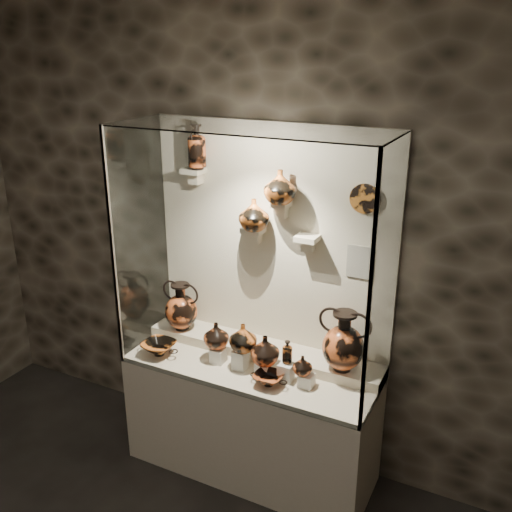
{
  "coord_description": "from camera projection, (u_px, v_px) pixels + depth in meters",
  "views": [
    {
      "loc": [
        1.52,
        -0.76,
        2.85
      ],
      "look_at": [
        0.0,
        2.25,
        1.59
      ],
      "focal_mm": 40.0,
      "sensor_mm": 36.0,
      "label": 1
    }
  ],
  "objects": [
    {
      "name": "jug_c",
      "position": [
        265.0,
        350.0,
        3.63
      ],
      "size": [
        0.22,
        0.22,
        0.2
      ],
      "primitive_type": "imported",
      "rotation": [
        0.0,
        0.0,
        0.17
      ],
      "color": "#CA5726",
      "rests_on": "pedestal_c"
    },
    {
      "name": "plinth",
      "position": [
        251.0,
        420.0,
        3.95
      ],
      "size": [
        1.7,
        0.6,
        0.8
      ],
      "primitive_type": "cube",
      "color": "beige",
      "rests_on": "floor"
    },
    {
      "name": "wall_back",
      "position": [
        272.0,
        243.0,
        3.8
      ],
      "size": [
        5.0,
        0.02,
        3.2
      ],
      "primitive_type": "cube",
      "color": "black",
      "rests_on": "ground"
    },
    {
      "name": "kylix_left",
      "position": [
        159.0,
        347.0,
        3.92
      ],
      "size": [
        0.33,
        0.29,
        0.12
      ],
      "primitive_type": null,
      "rotation": [
        0.0,
        0.0,
        0.18
      ],
      "color": "#BF5D21",
      "rests_on": "front_tier"
    },
    {
      "name": "pedestal_e",
      "position": [
        307.0,
        380.0,
        3.57
      ],
      "size": [
        0.09,
        0.09,
        0.08
      ],
      "primitive_type": "cube",
      "color": "silver",
      "rests_on": "front_tier"
    },
    {
      "name": "bracket_cb",
      "position": [
        282.0,
        204.0,
        3.59
      ],
      "size": [
        0.1,
        0.12,
        0.04
      ],
      "primitive_type": "cube",
      "color": "beige",
      "rests_on": "back_panel"
    },
    {
      "name": "front_tier",
      "position": [
        251.0,
        368.0,
        3.81
      ],
      "size": [
        1.68,
        0.58,
        0.03
      ],
      "primitive_type": "cube",
      "color": "beige",
      "rests_on": "plinth"
    },
    {
      "name": "frame_post_right",
      "position": [
        369.0,
        301.0,
        2.94
      ],
      "size": [
        0.02,
        0.02,
        1.6
      ],
      "primitive_type": "cube",
      "color": "gray",
      "rests_on": "plinth"
    },
    {
      "name": "pedestal_a",
      "position": [
        218.0,
        355.0,
        3.84
      ],
      "size": [
        0.09,
        0.09,
        0.1
      ],
      "primitive_type": "cube",
      "color": "silver",
      "rests_on": "front_tier"
    },
    {
      "name": "back_panel",
      "position": [
        272.0,
        243.0,
        3.8
      ],
      "size": [
        1.7,
        0.03,
        1.6
      ],
      "primitive_type": "cube",
      "color": "beige",
      "rests_on": "plinth"
    },
    {
      "name": "bracket_cc",
      "position": [
        307.0,
        238.0,
        3.58
      ],
      "size": [
        0.14,
        0.12,
        0.04
      ],
      "primitive_type": "cube",
      "color": "beige",
      "rests_on": "back_panel"
    },
    {
      "name": "frame_post_left",
      "position": [
        113.0,
        251.0,
        3.64
      ],
      "size": [
        0.02,
        0.02,
        1.6
      ],
      "primitive_type": "cube",
      "color": "gray",
      "rests_on": "plinth"
    },
    {
      "name": "bracket_ca",
      "position": [
        253.0,
        230.0,
        3.74
      ],
      "size": [
        0.14,
        0.12,
        0.04
      ],
      "primitive_type": "cube",
      "color": "beige",
      "rests_on": "back_panel"
    },
    {
      "name": "glass_top",
      "position": [
        250.0,
        128.0,
        3.26
      ],
      "size": [
        1.7,
        0.6,
        0.01
      ],
      "primitive_type": "cube",
      "color": "white",
      "rests_on": "back_panel"
    },
    {
      "name": "pedestal_c",
      "position": [
        264.0,
        368.0,
        3.69
      ],
      "size": [
        0.09,
        0.09,
        0.09
      ],
      "primitive_type": "cube",
      "color": "silver",
      "rests_on": "front_tier"
    },
    {
      "name": "lekythos_small",
      "position": [
        288.0,
        350.0,
        3.58
      ],
      "size": [
        0.08,
        0.08,
        0.17
      ],
      "primitive_type": null,
      "rotation": [
        0.0,
        0.0,
        0.07
      ],
      "color": "#BF5D21",
      "rests_on": "pedestal_d"
    },
    {
      "name": "kylix_right",
      "position": [
        269.0,
        378.0,
        3.57
      ],
      "size": [
        0.26,
        0.23,
        0.1
      ],
      "primitive_type": null,
      "rotation": [
        0.0,
        0.0,
        0.11
      ],
      "color": "#CA5726",
      "rests_on": "front_tier"
    },
    {
      "name": "lekythos_tall",
      "position": [
        197.0,
        145.0,
        3.71
      ],
      "size": [
        0.17,
        0.17,
        0.33
      ],
      "primitive_type": null,
      "rotation": [
        0.0,
        0.0,
        0.34
      ],
      "color": "#CA5726",
      "rests_on": "bracket_ul"
    },
    {
      "name": "ovoid_vase_b",
      "position": [
        280.0,
        187.0,
        3.5
      ],
      "size": [
        0.22,
        0.22,
        0.21
      ],
      "primitive_type": "imported",
      "rotation": [
        0.0,
        0.0,
        0.08
      ],
      "color": "#BF5D21",
      "rests_on": "bracket_cb"
    },
    {
      "name": "glass_right",
      "position": [
        385.0,
        282.0,
        3.18
      ],
      "size": [
        0.01,
        0.6,
        1.6
      ],
      "primitive_type": "cube",
      "color": "white",
      "rests_on": "plinth"
    },
    {
      "name": "amphora_left",
      "position": [
        181.0,
        306.0,
        4.09
      ],
      "size": [
        0.37,
        0.37,
        0.35
      ],
      "primitive_type": null,
      "rotation": [
        0.0,
        0.0,
        -0.42
      ],
      "color": "#CA5726",
      "rests_on": "rear_tier"
    },
    {
      "name": "ovoid_vase_a",
      "position": [
        254.0,
        215.0,
        3.65
      ],
      "size": [
        0.23,
        0.23,
        0.21
      ],
      "primitive_type": "imported",
      "rotation": [
        0.0,
        0.0,
        0.17
      ],
      "color": "#BF5D21",
      "rests_on": "bracket_ca"
    },
    {
      "name": "pedestal_d",
      "position": [
        286.0,
        372.0,
        3.62
      ],
      "size": [
        0.09,
        0.09,
        0.12
      ],
      "primitive_type": "cube",
      "color": "silver",
      "rests_on": "front_tier"
    },
    {
      "name": "jug_e",
      "position": [
        303.0,
        365.0,
        3.54
      ],
      "size": [
        0.13,
        0.13,
        0.13
      ],
      "primitive_type": "imported",
      "rotation": [
        0.0,
        0.0,
        0.01
      ],
      "color": "#CA5726",
      "rests_on": "pedestal_e"
    },
    {
      "name": "glass_left",
      "position": [
        140.0,
        238.0,
        3.89
      ],
      "size": [
        0.01,
        0.6,
        1.6
      ],
      "primitive_type": "cube",
      "color": "white",
      "rests_on": "plinth"
    },
    {
      "name": "wall_plate",
      "position": [
        365.0,
        199.0,
        3.38
      ],
      "size": [
        0.18,
        0.02,
        0.18
      ],
      "primitive_type": "cylinder",
      "rotation": [
        1.57,
        0.0,
        0.0
      ],
      "color": "#B16522",
      "rests_on": "back_panel"
    },
    {
      "name": "bracket_ul",
      "position": [
        193.0,
        171.0,
        3.81
      ],
      "size": [
        0.14,
        0.12,
        0.04
      ],
      "primitive_type": "cube",
      "color": "beige",
      "rests_on": "back_panel"
    },
    {
      "name": "amphora_right",
      "position": [
        344.0,
        341.0,
        3.57
      ],
      "size": [
        0.32,
        0.32,
        0.4
      ],
      "primitive_type": null,
      "rotation": [
        0.0,
        0.0,
        -0.0
      ],
      "color": "#CA5726",
      "rests_on": "rear_tier"
    },
    {
      "name": "jug_b",
      "position": [
        243.0,
        338.0,
        3.7
      ],
      "size": [
        0.23,
        0.23,
        0.19
      ],
      "primitive_type": "imported",
      "rotation": [
        0.0,
        0.0,
        -0.27
      ],
      "color": "#BF5D21",
      "rests_on": "pedestal_b"
    },
    {
      "name": "glass_front",
      "position": [
        227.0,
        274.0,
        3.29
      ],
      "size": [
        1.7,
        0.01,
        1.6
      ],
      "primitive_type": "cube",
      "color": "white",
      "rests_on": "plinth"
    },
    {
      "name": "pedestal_b",
      "position": [
        241.0,
        359.0,
        3.76
      ],
      "size": [
        0.09,
        0.09,
        0.13
      ],
      "primitive_type": "cube",
      "color": "silver",
      "rests_on": "front_tier"
    },
    {
      "name": "jug_a",
      "position": [
        216.0,
        335.0,
        3.81
      ],
      "size": [
        0.18,
        0.18,
        0.18
      ],
      "primitive_type": "imported",
      "rotation": [
        0.0,
        0.0,
        0.03
      ],
      "color": "#CA5726",
      "rests_on": "pedestal_a"
    },
    {
      "name": "info_placard",
      "position": [
        359.0,
        262.0,
        3.53
      ],
      "size": [
        0.16,
        0.01,
        0.21
      ],
      "primitive_type": "cube",
      "color": "beige",
      "rests_on": "back_panel"
    },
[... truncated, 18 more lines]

